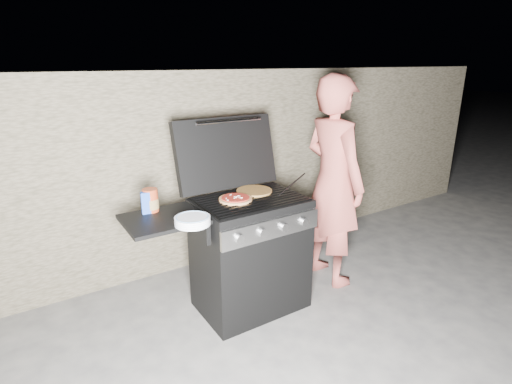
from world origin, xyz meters
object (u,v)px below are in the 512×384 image
gas_grill (222,262)px  pizza_topped (236,198)px  person (333,182)px  sauce_jar (151,200)px

gas_grill → pizza_topped: bearing=8.0°
pizza_topped → person: (0.95, -0.01, -0.03)m
gas_grill → sauce_jar: (-0.44, 0.16, 0.53)m
gas_grill → pizza_topped: (0.14, 0.02, 0.47)m
gas_grill → sauce_jar: sauce_jar is taller
gas_grill → pizza_topped: 0.49m
sauce_jar → person: (1.53, -0.14, -0.09)m
gas_grill → sauce_jar: size_ratio=8.50×
gas_grill → person: person is taller
gas_grill → sauce_jar: bearing=160.7°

